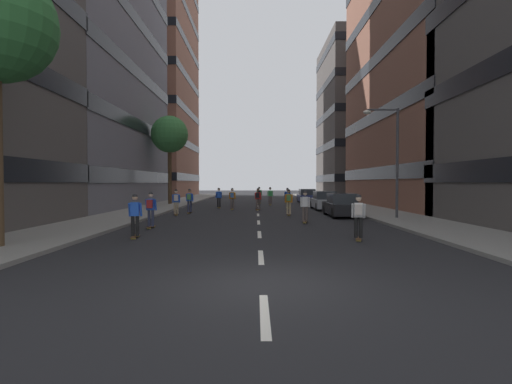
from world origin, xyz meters
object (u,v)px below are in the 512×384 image
object	(u,v)px
parked_car_mid	(305,196)
skater_1	(256,198)
skater_6	(356,214)
skater_12	(286,197)
skater_4	(133,214)
parked_car_far	(322,201)
parked_car_near	(340,206)
streetlamp_right	(389,150)
skater_2	(149,208)
skater_11	(287,200)
skater_10	(230,197)
skater_8	(257,194)
skater_0	(174,200)
skater_9	(303,205)
skater_5	(268,195)
skater_3	(188,199)
skater_7	(217,197)
street_tree_mid	(168,135)

from	to	relation	value
parked_car_mid	skater_1	size ratio (longest dim) A/B	2.47
skater_6	skater_12	bearing A→B (deg)	93.76
skater_4	parked_car_far	bearing A→B (deg)	57.22
parked_car_near	streetlamp_right	world-z (taller)	streetlamp_right
parked_car_near	skater_12	bearing A→B (deg)	109.80
skater_2	skater_11	world-z (taller)	same
streetlamp_right	skater_11	xyz separation A→B (m)	(-5.81, 3.14, -3.12)
parked_car_mid	skater_10	xyz separation A→B (m)	(-7.57, -10.85, 0.32)
parked_car_mid	skater_11	bearing A→B (deg)	-101.70
skater_6	skater_8	xyz separation A→B (m)	(-3.61, 25.72, 0.00)
parked_car_near	skater_2	distance (m)	12.57
skater_0	skater_1	size ratio (longest dim) A/B	1.00
parked_car_far	skater_9	distance (m)	10.77
skater_0	skater_5	size ratio (longest dim) A/B	1.00
skater_12	skater_11	bearing A→B (deg)	-94.08
skater_3	skater_6	xyz separation A→B (m)	(8.75, -12.96, 0.00)
skater_1	skater_5	xyz separation A→B (m)	(1.25, 6.96, -0.03)
skater_3	skater_6	world-z (taller)	same
streetlamp_right	skater_6	world-z (taller)	streetlamp_right
skater_10	streetlamp_right	bearing A→B (deg)	-41.21
skater_7	skater_10	size ratio (longest dim) A/B	1.00
skater_0	skater_9	xyz separation A→B (m)	(8.14, -4.84, -0.03)
skater_3	skater_12	world-z (taller)	same
parked_car_near	skater_1	world-z (taller)	skater_1
streetlamp_right	skater_0	world-z (taller)	streetlamp_right
skater_5	skater_6	size ratio (longest dim) A/B	1.00
skater_5	skater_9	world-z (taller)	same
skater_6	skater_9	xyz separation A→B (m)	(-1.23, 6.45, -0.03)
skater_9	skater_1	bearing A→B (deg)	104.68
skater_4	skater_5	bearing A→B (deg)	74.56
skater_8	skater_10	distance (m)	9.18
skater_5	skater_8	world-z (taller)	same
skater_2	skater_9	bearing A→B (deg)	18.02
skater_11	parked_car_near	bearing A→B (deg)	-13.19
parked_car_near	skater_3	distance (m)	10.73
skater_1	skater_4	bearing A→B (deg)	-107.70
skater_9	parked_car_mid	bearing A→B (deg)	82.20
parked_car_near	skater_11	world-z (taller)	skater_11
skater_12	skater_4	bearing A→B (deg)	-112.95
streetlamp_right	parked_car_near	bearing A→B (deg)	135.69
skater_12	streetlamp_right	bearing A→B (deg)	-62.96
street_tree_mid	skater_3	size ratio (longest dim) A/B	4.85
streetlamp_right	skater_9	size ratio (longest dim) A/B	3.65
parked_car_mid	skater_3	size ratio (longest dim) A/B	2.47
street_tree_mid	skater_5	xyz separation A→B (m)	(9.89, 0.10, -5.92)
parked_car_far	skater_2	size ratio (longest dim) A/B	2.47
skater_0	skater_8	distance (m)	15.53
parked_car_mid	skater_1	world-z (taller)	skater_1
streetlamp_right	skater_0	bearing A→B (deg)	166.60
skater_6	skater_7	world-z (taller)	same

